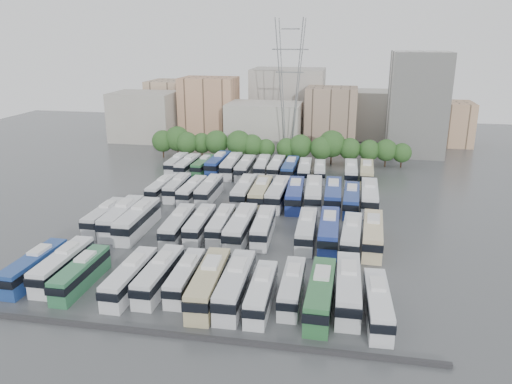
% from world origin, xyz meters
% --- Properties ---
extents(ground, '(220.00, 220.00, 0.00)m').
position_xyz_m(ground, '(0.00, 0.00, 0.00)').
color(ground, '#424447').
rests_on(ground, ground).
extents(parapet, '(56.00, 0.50, 0.50)m').
position_xyz_m(parapet, '(0.00, -33.00, 0.25)').
color(parapet, '#2D2D30').
rests_on(parapet, ground).
extents(tree_line, '(63.80, 7.79, 8.25)m').
position_xyz_m(tree_line, '(-1.90, 42.12, 4.31)').
color(tree_line, black).
rests_on(tree_line, ground).
extents(city_buildings, '(102.00, 35.00, 20.00)m').
position_xyz_m(city_buildings, '(-7.46, 71.86, 7.87)').
color(city_buildings, '#9E998E').
rests_on(city_buildings, ground).
extents(apartment_tower, '(14.00, 14.00, 26.00)m').
position_xyz_m(apartment_tower, '(34.00, 58.00, 13.00)').
color(apartment_tower, silver).
rests_on(apartment_tower, ground).
extents(electricity_pylon, '(9.00, 6.91, 33.83)m').
position_xyz_m(electricity_pylon, '(2.00, 50.00, 18.66)').
color(electricity_pylon, slate).
rests_on(electricity_pylon, ground).
extents(bus_r0_s0, '(2.79, 11.93, 3.73)m').
position_xyz_m(bus_r0_s0, '(-21.57, -24.08, 1.83)').
color(bus_r0_s0, navy).
rests_on(bus_r0_s0, ground).
extents(bus_r0_s1, '(2.74, 12.20, 3.82)m').
position_xyz_m(bus_r0_s1, '(-18.19, -23.01, 1.88)').
color(bus_r0_s1, silver).
rests_on(bus_r0_s1, ground).
extents(bus_r0_s2, '(2.54, 11.50, 3.61)m').
position_xyz_m(bus_r0_s2, '(-14.81, -24.59, 1.77)').
color(bus_r0_s2, '#2F6E47').
rests_on(bus_r0_s2, ground).
extents(bus_r0_s4, '(2.65, 11.92, 3.74)m').
position_xyz_m(bus_r0_s4, '(-8.27, -24.50, 1.83)').
color(bus_r0_s4, silver).
rests_on(bus_r0_s4, ground).
extents(bus_r0_s5, '(2.66, 12.00, 3.76)m').
position_xyz_m(bus_r0_s5, '(-5.00, -23.30, 1.85)').
color(bus_r0_s5, silver).
rests_on(bus_r0_s5, ground).
extents(bus_r0_s6, '(2.75, 11.17, 3.48)m').
position_xyz_m(bus_r0_s6, '(-1.72, -22.88, 1.71)').
color(bus_r0_s6, silver).
rests_on(bus_r0_s6, ground).
extents(bus_r0_s7, '(3.53, 13.38, 4.16)m').
position_xyz_m(bus_r0_s7, '(1.75, -24.54, 2.04)').
color(bus_r0_s7, tan).
rests_on(bus_r0_s7, ground).
extents(bus_r0_s8, '(3.09, 13.02, 4.07)m').
position_xyz_m(bus_r0_s8, '(4.91, -24.28, 2.00)').
color(bus_r0_s8, silver).
rests_on(bus_r0_s8, ground).
extents(bus_r0_s9, '(2.69, 11.38, 3.56)m').
position_xyz_m(bus_r0_s9, '(8.17, -25.09, 1.75)').
color(bus_r0_s9, silver).
rests_on(bus_r0_s9, ground).
extents(bus_r0_s10, '(2.55, 11.13, 3.48)m').
position_xyz_m(bus_r0_s10, '(11.51, -23.05, 1.71)').
color(bus_r0_s10, silver).
rests_on(bus_r0_s10, ground).
extents(bus_r0_s11, '(3.11, 12.93, 4.04)m').
position_xyz_m(bus_r0_s11, '(14.95, -24.56, 1.98)').
color(bus_r0_s11, '#2D6A3A').
rests_on(bus_r0_s11, ground).
extents(bus_r0_s12, '(3.03, 13.14, 4.11)m').
position_xyz_m(bus_r0_s12, '(18.03, -22.69, 2.02)').
color(bus_r0_s12, silver).
rests_on(bus_r0_s12, ground).
extents(bus_r0_s13, '(3.03, 11.86, 3.69)m').
position_xyz_m(bus_r0_s13, '(21.30, -25.36, 1.81)').
color(bus_r0_s13, silver).
rests_on(bus_r0_s13, ground).
extents(bus_r1_s0, '(2.54, 11.58, 3.63)m').
position_xyz_m(bus_r1_s0, '(-21.37, -5.19, 1.78)').
color(bus_r1_s0, silver).
rests_on(bus_r1_s0, ground).
extents(bus_r1_s1, '(3.41, 13.24, 4.12)m').
position_xyz_m(bus_r1_s1, '(-18.18, -5.55, 2.02)').
color(bus_r1_s1, silver).
rests_on(bus_r1_s1, ground).
extents(bus_r1_s2, '(3.11, 13.38, 4.18)m').
position_xyz_m(bus_r1_s2, '(-15.07, -6.39, 2.05)').
color(bus_r1_s2, silver).
rests_on(bus_r1_s2, ground).
extents(bus_r1_s4, '(3.29, 12.35, 3.84)m').
position_xyz_m(bus_r1_s4, '(-8.17, -7.06, 1.88)').
color(bus_r1_s4, silver).
rests_on(bus_r1_s4, ground).
extents(bus_r1_s5, '(2.86, 11.69, 3.65)m').
position_xyz_m(bus_r1_s5, '(-5.00, -5.78, 1.79)').
color(bus_r1_s5, silver).
rests_on(bus_r1_s5, ground).
extents(bus_r1_s6, '(2.91, 11.65, 3.63)m').
position_xyz_m(bus_r1_s6, '(-1.76, -5.06, 1.78)').
color(bus_r1_s6, silver).
rests_on(bus_r1_s6, ground).
extents(bus_r1_s7, '(2.90, 13.22, 4.15)m').
position_xyz_m(bus_r1_s7, '(1.64, -6.19, 2.04)').
color(bus_r1_s7, silver).
rests_on(bus_r1_s7, ground).
extents(bus_r1_s8, '(3.08, 12.05, 3.75)m').
position_xyz_m(bus_r1_s8, '(4.96, -5.12, 1.84)').
color(bus_r1_s8, silver).
rests_on(bus_r1_s8, ground).
extents(bus_r1_s10, '(2.88, 12.31, 3.85)m').
position_xyz_m(bus_r1_s10, '(11.63, -5.32, 1.89)').
color(bus_r1_s10, silver).
rests_on(bus_r1_s10, ground).
extents(bus_r1_s11, '(3.03, 13.29, 4.16)m').
position_xyz_m(bus_r1_s11, '(15.01, -5.49, 2.04)').
color(bus_r1_s11, navy).
rests_on(bus_r1_s11, ground).
extents(bus_r1_s12, '(3.25, 12.50, 3.89)m').
position_xyz_m(bus_r1_s12, '(18.35, -6.47, 1.91)').
color(bus_r1_s12, silver).
rests_on(bus_r1_s12, ground).
extents(bus_r1_s13, '(3.40, 13.25, 4.12)m').
position_xyz_m(bus_r1_s13, '(21.43, -5.49, 2.03)').
color(bus_r1_s13, beige).
rests_on(bus_r1_s13, ground).
extents(bus_r2_s1, '(2.50, 11.00, 3.44)m').
position_xyz_m(bus_r2_s1, '(-18.05, 11.68, 1.69)').
color(bus_r2_s1, silver).
rests_on(bus_r2_s1, ground).
extents(bus_r2_s2, '(2.80, 11.43, 3.57)m').
position_xyz_m(bus_r2_s2, '(-15.08, 12.61, 1.75)').
color(bus_r2_s2, silver).
rests_on(bus_r2_s2, ground).
extents(bus_r2_s3, '(2.73, 11.66, 3.65)m').
position_xyz_m(bus_r2_s3, '(-11.56, 10.91, 1.79)').
color(bus_r2_s3, silver).
rests_on(bus_r2_s3, ground).
extents(bus_r2_s4, '(2.75, 12.18, 3.81)m').
position_xyz_m(bus_r2_s4, '(-8.39, 11.66, 1.87)').
color(bus_r2_s4, silver).
rests_on(bus_r2_s4, ground).
extents(bus_r2_s6, '(3.05, 13.04, 4.08)m').
position_xyz_m(bus_r2_s6, '(-1.59, 11.67, 2.00)').
color(bus_r2_s6, silver).
rests_on(bus_r2_s6, ground).
extents(bus_r2_s7, '(3.13, 13.15, 4.11)m').
position_xyz_m(bus_r2_s7, '(1.69, 11.04, 2.02)').
color(bus_r2_s7, tan).
rests_on(bus_r2_s7, ground).
extents(bus_r2_s8, '(3.17, 13.28, 4.15)m').
position_xyz_m(bus_r2_s8, '(4.87, 11.37, 2.04)').
color(bus_r2_s8, silver).
rests_on(bus_r2_s8, ground).
extents(bus_r2_s9, '(3.57, 13.46, 4.18)m').
position_xyz_m(bus_r2_s9, '(8.05, 11.30, 2.05)').
color(bus_r2_s9, navy).
rests_on(bus_r2_s9, ground).
extents(bus_r2_s10, '(3.65, 13.77, 4.28)m').
position_xyz_m(bus_r2_s10, '(11.38, 12.23, 2.10)').
color(bus_r2_s10, silver).
rests_on(bus_r2_s10, ground).
extents(bus_r2_s11, '(3.20, 13.60, 4.25)m').
position_xyz_m(bus_r2_s11, '(14.94, 12.07, 2.09)').
color(bus_r2_s11, navy).
rests_on(bus_r2_s11, ground).
extents(bus_r2_s12, '(2.97, 12.64, 3.95)m').
position_xyz_m(bus_r2_s12, '(18.27, 10.58, 1.94)').
color(bus_r2_s12, navy).
rests_on(bus_r2_s12, ground).
extents(bus_r2_s13, '(3.19, 13.64, 4.26)m').
position_xyz_m(bus_r2_s13, '(21.47, 12.37, 2.09)').
color(bus_r2_s13, white).
rests_on(bus_r2_s13, ground).
extents(bus_r3_s0, '(2.58, 11.20, 3.50)m').
position_xyz_m(bus_r3_s0, '(-21.43, 30.35, 1.72)').
color(bus_r3_s0, silver).
rests_on(bus_r3_s0, ground).
extents(bus_r3_s1, '(2.75, 11.74, 3.67)m').
position_xyz_m(bus_r3_s1, '(-18.25, 28.81, 1.80)').
color(bus_r3_s1, silver).
rests_on(bus_r3_s1, ground).
extents(bus_r3_s2, '(2.89, 11.38, 3.54)m').
position_xyz_m(bus_r3_s2, '(-14.79, 29.62, 1.74)').
color(bus_r3_s2, '#2C673A').
rests_on(bus_r3_s2, ground).
extents(bus_r3_s3, '(3.16, 12.96, 4.04)m').
position_xyz_m(bus_r3_s3, '(-11.71, 31.00, 1.99)').
color(bus_r3_s3, navy).
rests_on(bus_r3_s3, ground).
extents(bus_r3_s4, '(3.19, 13.03, 4.07)m').
position_xyz_m(bus_r3_s4, '(-8.35, 29.85, 2.00)').
color(bus_r3_s4, silver).
rests_on(bus_r3_s4, ground).
extents(bus_r3_s5, '(2.88, 12.46, 3.90)m').
position_xyz_m(bus_r3_s5, '(-4.93, 28.73, 1.91)').
color(bus_r3_s5, silver).
rests_on(bus_r3_s5, ground).
extents(bus_r3_s6, '(3.15, 11.80, 3.67)m').
position_xyz_m(bus_r3_s6, '(-1.51, 31.08, 1.80)').
color(bus_r3_s6, silver).
rests_on(bus_r3_s6, ground).
extents(bus_r3_s7, '(2.64, 11.81, 3.70)m').
position_xyz_m(bus_r3_s7, '(1.72, 30.81, 1.82)').
color(bus_r3_s7, silver).
rests_on(bus_r3_s7, ground).
extents(bus_r3_s8, '(2.81, 12.38, 3.88)m').
position_xyz_m(bus_r3_s8, '(4.96, 29.77, 1.90)').
color(bus_r3_s8, navy).
rests_on(bus_r3_s8, ground).
extents(bus_r3_s9, '(3.16, 12.15, 3.78)m').
position_xyz_m(bus_r3_s9, '(8.21, 29.09, 1.86)').
color(bus_r3_s9, silver).
rests_on(bus_r3_s9, ground).
extents(bus_r3_s10, '(2.95, 11.06, 3.44)m').
position_xyz_m(bus_r3_s10, '(11.44, 29.72, 1.69)').
color(bus_r3_s10, silver).
rests_on(bus_r3_s10, ground).
extents(bus_r3_s12, '(2.81, 12.40, 3.88)m').
position_xyz_m(bus_r3_s12, '(18.08, 29.16, 1.91)').
color(bus_r3_s12, silver).
rests_on(bus_r3_s12, ground).
extents(bus_r3_s13, '(3.07, 12.84, 4.01)m').
position_xyz_m(bus_r3_s13, '(21.38, 28.95, 1.97)').
color(bus_r3_s13, '#BFB483').
rests_on(bus_r3_s13, ground).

